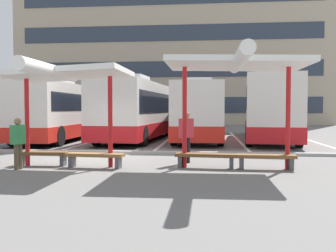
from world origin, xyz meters
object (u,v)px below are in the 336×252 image
Objects in this scene: bench_1 at (43,155)px; coach_bus_2 at (138,111)px; coach_bus_0 at (5,110)px; waiting_shelter_1 at (64,76)px; waiting_shelter_2 at (237,66)px; waiting_passenger_0 at (186,133)px; waiting_passenger_1 at (18,140)px; bench_3 at (206,157)px; coach_bus_1 at (64,112)px; bench_2 at (95,157)px; bench_4 at (266,158)px; coach_bus_3 at (198,112)px; coach_bus_4 at (269,109)px.

coach_bus_2 is at bearing 82.93° from bench_1.
waiting_shelter_1 is (8.07, -11.10, 1.11)m from coach_bus_0.
coach_bus_0 is at bearing 140.57° from waiting_shelter_2.
waiting_passenger_0 is 5.28m from waiting_passenger_1.
bench_3 is at bearing 5.24° from waiting_shelter_1.
bench_2 is at bearing -64.39° from coach_bus_1.
bench_3 is at bearing 8.26° from waiting_passenger_1.
bench_4 is at bearing -44.74° from coach_bus_1.
coach_bus_3 reaches higher than waiting_shelter_2.
coach_bus_2 is 5.91× the size of bench_4.
coach_bus_1 is 7.26× the size of waiting_passenger_1.
waiting_passenger_0 is (2.74, 1.31, 0.67)m from bench_2.
bench_1 is (-4.73, -11.18, -1.27)m from coach_bus_3.
coach_bus_2 reaches higher than coach_bus_1.
waiting_shelter_1 is (3.98, -10.29, 1.20)m from coach_bus_1.
coach_bus_3 is (11.91, 0.47, -0.11)m from coach_bus_0.
waiting_shelter_2 is (13.27, -10.91, 1.38)m from coach_bus_0.
waiting_shelter_1 is 6.59m from bench_4.
coach_bus_2 reaches higher than waiting_passenger_1.
coach_bus_2 reaches higher than waiting_shelter_1.
coach_bus_2 is 5.48× the size of bench_3.
waiting_shelter_1 reaches higher than bench_4.
coach_bus_3 reaches higher than bench_4.
coach_bus_4 is at bearing 0.39° from coach_bus_0.
bench_3 is at bearing -108.42° from coach_bus_4.
coach_bus_3 is 11.56m from waiting_shelter_2.
bench_1 is 1.07× the size of waiting_passenger_1.
coach_bus_1 is at bearing 135.26° from bench_4.
waiting_passenger_1 is at bearing -174.68° from waiting_shelter_2.
waiting_passenger_1 is at bearing -159.63° from waiting_passenger_0.
bench_2 is at bearing -178.97° from waiting_shelter_2.
bench_1 is at bearing -167.33° from waiting_passenger_0.
bench_4 is at bearing -99.38° from coach_bus_4.
bench_2 is (1.80, -0.29, 0.00)m from bench_1.
waiting_shelter_1 is at bearing -23.74° from bench_1.
waiting_passenger_1 is (-1.65, -10.85, -0.80)m from coach_bus_2.
coach_bus_0 is 2.54× the size of waiting_shelter_2.
bench_1 is 0.90× the size of bench_2.
waiting_shelter_2 is (4.29, 0.08, 2.75)m from bench_2.
coach_bus_4 is 11.14m from bench_4.
bench_2 is 1.05× the size of bench_4.
coach_bus_3 is 13.06m from waiting_passenger_1.
coach_bus_3 is at bearing 71.68° from waiting_shelter_1.
bench_4 is at bearing -2.81° from bench_3.
waiting_shelter_2 is (6.09, -0.21, 2.76)m from bench_1.
coach_bus_2 is 11.72m from bench_4.
coach_bus_2 reaches higher than waiting_shelter_2.
waiting_shelter_1 is at bearing -173.12° from bench_2.
coach_bus_0 reaches higher than bench_1.
waiting_shelter_1 is (-0.35, -10.43, 1.15)m from coach_bus_2.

